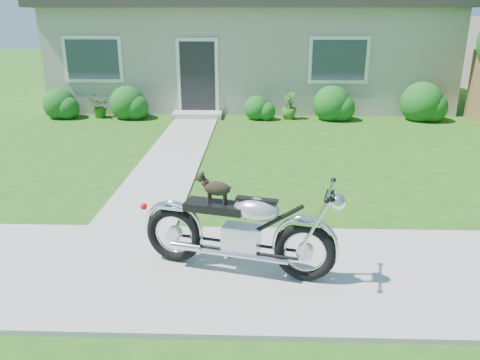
{
  "coord_description": "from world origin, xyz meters",
  "views": [
    {
      "loc": [
        0.17,
        -4.65,
        2.7
      ],
      "look_at": [
        -0.02,
        1.0,
        0.75
      ],
      "focal_mm": 35.0,
      "sensor_mm": 36.0,
      "label": 1
    }
  ],
  "objects_px": {
    "potted_plant_right": "(289,105)",
    "motorcycle_with_dog": "(241,230)",
    "potted_plant_left": "(98,106)",
    "house": "(251,36)"
  },
  "relations": [
    {
      "from": "potted_plant_right",
      "to": "motorcycle_with_dog",
      "type": "xyz_separation_m",
      "value": [
        -1.1,
        -8.59,
        0.15
      ]
    },
    {
      "from": "potted_plant_right",
      "to": "motorcycle_with_dog",
      "type": "distance_m",
      "value": 8.66
    },
    {
      "from": "house",
      "to": "potted_plant_right",
      "type": "bearing_deg",
      "value": -71.88
    },
    {
      "from": "potted_plant_right",
      "to": "motorcycle_with_dog",
      "type": "bearing_deg",
      "value": -97.27
    },
    {
      "from": "potted_plant_right",
      "to": "motorcycle_with_dog",
      "type": "height_order",
      "value": "motorcycle_with_dog"
    },
    {
      "from": "motorcycle_with_dog",
      "to": "house",
      "type": "bearing_deg",
      "value": 104.61
    },
    {
      "from": "potted_plant_left",
      "to": "motorcycle_with_dog",
      "type": "xyz_separation_m",
      "value": [
        4.36,
        -8.59,
        0.2
      ]
    },
    {
      "from": "house",
      "to": "potted_plant_left",
      "type": "bearing_deg",
      "value": -141.51
    },
    {
      "from": "potted_plant_left",
      "to": "potted_plant_right",
      "type": "distance_m",
      "value": 5.46
    },
    {
      "from": "house",
      "to": "potted_plant_right",
      "type": "distance_m",
      "value": 4.03
    }
  ]
}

